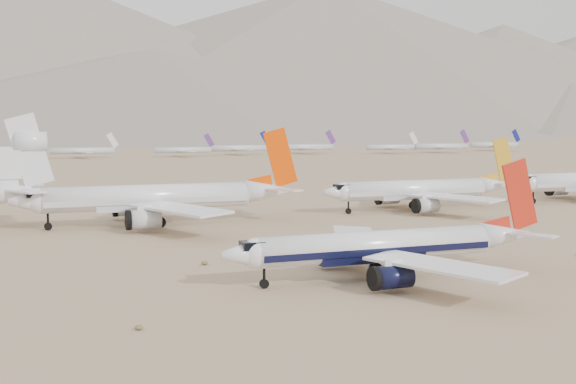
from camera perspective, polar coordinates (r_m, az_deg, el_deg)
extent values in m
plane|color=#7C6348|center=(102.08, 12.34, -5.97)|extent=(7000.00, 7000.00, 0.00)
cylinder|color=white|center=(93.41, 6.96, -4.22)|extent=(32.18, 3.80, 3.80)
cube|color=black|center=(93.49, 6.96, -4.51)|extent=(31.53, 3.86, 0.86)
sphere|color=white|center=(87.31, -2.50, -4.87)|extent=(3.80, 3.80, 3.80)
cube|color=black|center=(86.96, -2.86, -4.21)|extent=(2.66, 2.47, 0.95)
cone|color=white|center=(103.89, 16.78, -3.27)|extent=(8.04, 3.80, 3.80)
cube|color=white|center=(85.11, 11.95, -5.71)|extent=(12.43, 19.58, 0.60)
cube|color=white|center=(101.90, 18.75, -3.23)|extent=(5.11, 6.68, 0.23)
cylinder|color=black|center=(86.17, 8.30, -6.67)|extent=(4.47, 2.74, 2.74)
cube|color=white|center=(104.58, 5.34, -3.53)|extent=(12.43, 19.58, 0.60)
cube|color=white|center=(107.68, 16.27, -2.70)|extent=(5.11, 6.68, 0.23)
cylinder|color=black|center=(100.07, 3.96, -4.93)|extent=(4.47, 2.74, 2.74)
cube|color=red|center=(104.58, 17.84, -0.18)|extent=(6.10, 0.30, 10.05)
cylinder|color=black|center=(88.36, -1.90, -7.26)|extent=(1.14, 0.48, 1.14)
cylinder|color=black|center=(92.39, 8.44, -6.61)|extent=(1.60, 0.95, 1.60)
cylinder|color=black|center=(96.99, 6.93, -6.01)|extent=(1.60, 0.95, 1.60)
sphere|color=white|center=(188.39, 18.57, 0.67)|extent=(4.52, 4.52, 4.52)
cube|color=black|center=(187.87, 18.42, 1.05)|extent=(3.16, 2.94, 1.13)
cube|color=white|center=(212.28, 20.87, 0.90)|extent=(14.39, 22.68, 0.70)
cylinder|color=silver|center=(206.26, 20.53, 0.21)|extent=(5.18, 3.25, 3.25)
cylinder|color=black|center=(189.50, 18.80, -0.68)|extent=(1.36, 0.56, 1.36)
cylinder|color=white|center=(167.06, 9.96, 0.21)|extent=(35.27, 4.29, 4.29)
cube|color=silver|center=(167.11, 9.95, 0.02)|extent=(34.57, 4.35, 0.96)
sphere|color=white|center=(158.93, 4.46, 0.01)|extent=(4.29, 4.29, 4.29)
cube|color=black|center=(158.56, 4.25, 0.42)|extent=(3.00, 2.79, 1.07)
cone|color=white|center=(178.98, 16.00, 0.53)|extent=(8.82, 4.29, 4.29)
cube|color=white|center=(158.05, 13.08, -0.42)|extent=(13.62, 21.47, 0.66)
cube|color=white|center=(176.72, 17.23, 0.61)|extent=(5.60, 7.32, 0.26)
cylinder|color=silver|center=(158.87, 10.91, -1.05)|extent=(4.90, 3.09, 3.09)
cube|color=white|center=(179.23, 8.71, 0.34)|extent=(13.62, 21.47, 0.66)
cube|color=white|center=(183.22, 15.69, 0.81)|extent=(5.60, 7.32, 0.26)
cylinder|color=silver|center=(173.94, 7.94, -0.45)|extent=(4.90, 3.09, 3.09)
cube|color=gold|center=(180.04, 16.68, 2.48)|extent=(6.69, 0.34, 11.02)
cylinder|color=black|center=(159.85, 4.79, -1.51)|extent=(1.29, 0.54, 1.29)
cylinder|color=black|center=(165.66, 10.90, -1.26)|extent=(1.80, 1.07, 1.80)
cylinder|color=black|center=(170.78, 9.86, -1.04)|extent=(1.80, 1.07, 1.80)
cylinder|color=white|center=(143.56, -10.98, -0.39)|extent=(39.96, 4.88, 4.88)
cube|color=silver|center=(143.62, -10.98, -0.63)|extent=(39.16, 4.96, 1.10)
sphere|color=white|center=(141.74, -18.98, -0.66)|extent=(4.88, 4.88, 4.88)
cube|color=black|center=(141.60, -19.29, -0.13)|extent=(3.42, 3.17, 1.22)
cone|color=white|center=(149.48, -1.61, 0.08)|extent=(9.99, 4.88, 4.88)
cube|color=white|center=(130.42, -8.63, -1.31)|extent=(15.43, 24.32, 0.75)
cube|color=white|center=(145.72, -0.30, 0.18)|extent=(6.34, 8.29, 0.29)
cylinder|color=silver|center=(133.85, -11.21, -2.13)|extent=(5.55, 3.52, 3.52)
cube|color=white|center=(157.99, -10.71, -0.17)|extent=(15.43, 24.32, 0.75)
cube|color=white|center=(154.40, -1.47, 0.48)|extent=(6.34, 8.29, 0.29)
cylinder|color=silver|center=(153.30, -12.38, -1.20)|extent=(5.55, 3.52, 3.52)
cube|color=#F14000|center=(149.90, -0.61, 2.75)|extent=(7.57, 0.39, 12.48)
cylinder|color=black|center=(142.35, -18.43, -2.60)|extent=(1.47, 0.61, 1.47)
cylinder|color=black|center=(141.03, -10.06, -2.36)|extent=(2.05, 1.22, 2.05)
cylinder|color=black|center=(147.71, -10.53, -2.01)|extent=(2.05, 1.22, 2.05)
cone|color=white|center=(146.77, -20.90, -0.06)|extent=(11.59, 5.55, 5.55)
cube|color=white|center=(141.38, -20.02, 0.05)|extent=(7.36, 9.62, 0.33)
cube|color=white|center=(152.02, -20.04, 0.41)|extent=(7.36, 9.62, 0.33)
cube|color=white|center=(146.26, -19.74, 3.11)|extent=(8.79, 0.44, 14.48)
cylinder|color=white|center=(146.21, -19.64, 3.81)|extent=(5.80, 3.60, 3.60)
cylinder|color=silver|center=(427.68, -21.49, 2.97)|extent=(35.36, 3.49, 3.49)
cube|color=#5B2E7D|center=(427.49, -19.29, 3.84)|extent=(7.04, 0.35, 8.87)
cube|color=silver|center=(418.56, -21.51, 2.85)|extent=(9.32, 16.28, 0.35)
cube|color=silver|center=(436.85, -21.47, 2.95)|extent=(9.32, 16.28, 0.35)
cylinder|color=silver|center=(428.35, -15.93, 3.15)|extent=(35.87, 3.54, 3.54)
cube|color=white|center=(429.79, -13.70, 4.01)|extent=(7.14, 0.35, 9.00)
cube|color=silver|center=(419.12, -15.83, 3.03)|extent=(9.45, 16.51, 0.35)
cube|color=silver|center=(437.62, -16.02, 3.12)|extent=(9.45, 16.51, 0.35)
cylinder|color=silver|center=(431.82, -8.31, 3.31)|extent=(33.92, 3.35, 3.35)
cube|color=#5B2E7D|center=(435.25, -6.26, 4.09)|extent=(6.76, 0.34, 8.51)
cube|color=silver|center=(423.26, -8.06, 3.20)|extent=(8.94, 15.62, 0.34)
cube|color=silver|center=(440.43, -8.55, 3.28)|extent=(8.94, 15.62, 0.34)
cylinder|color=silver|center=(452.45, -3.93, 3.47)|extent=(37.59, 3.72, 3.72)
cube|color=navy|center=(457.58, -1.80, 4.29)|extent=(7.49, 0.37, 9.43)
cube|color=silver|center=(443.15, -3.57, 3.36)|extent=(9.90, 17.31, 0.37)
cube|color=silver|center=(461.81, -4.27, 3.44)|extent=(9.90, 17.31, 0.37)
cylinder|color=silver|center=(469.66, 1.36, 3.56)|extent=(38.49, 3.80, 3.80)
cube|color=#5B2E7D|center=(476.47, 3.39, 4.35)|extent=(7.67, 0.38, 9.65)
cube|color=silver|center=(460.45, 1.82, 3.45)|extent=(10.14, 17.72, 0.38)
cube|color=silver|center=(478.95, 0.92, 3.53)|extent=(10.14, 17.72, 0.38)
cylinder|color=silver|center=(478.36, 8.16, 3.52)|extent=(35.32, 3.49, 3.49)
cube|color=white|center=(486.33, 9.90, 4.22)|extent=(7.03, 0.35, 8.86)
cube|color=silver|center=(470.36, 8.69, 3.42)|extent=(9.31, 16.26, 0.35)
cube|color=silver|center=(486.43, 7.65, 3.50)|extent=(9.31, 16.26, 0.35)
cylinder|color=silver|center=(495.80, 12.00, 3.55)|extent=(39.13, 3.87, 3.87)
cube|color=#5B2E7D|center=(505.71, 13.78, 4.29)|extent=(7.79, 0.39, 9.81)
cube|color=silver|center=(487.29, 12.63, 3.43)|extent=(10.31, 18.01, 0.39)
cube|color=silver|center=(504.41, 11.38, 3.52)|extent=(10.31, 18.01, 0.39)
cylinder|color=silver|center=(540.35, 16.01, 3.60)|extent=(39.06, 3.86, 3.86)
cube|color=navy|center=(551.27, 17.58, 4.27)|extent=(7.78, 0.39, 9.80)
cube|color=silver|center=(532.25, 16.66, 3.50)|extent=(10.29, 17.98, 0.39)
cube|color=silver|center=(548.54, 15.39, 3.58)|extent=(10.29, 17.98, 0.39)
cone|color=slate|center=(1587.80, -11.18, 8.99)|extent=(1824.00, 1824.00, 240.00)
cone|color=slate|center=(1907.81, 3.13, 10.59)|extent=(2356.00, 2356.00, 380.00)
cone|color=slate|center=(2103.57, 16.55, 8.66)|extent=(1682.00, 1682.00, 290.00)
cone|color=slate|center=(1202.65, -10.60, 7.77)|extent=(1260.00, 1260.00, 140.00)
cone|color=slate|center=(1585.71, 21.51, 6.19)|extent=(900.00, 900.00, 100.00)
ellipsoid|color=brown|center=(72.71, -11.70, -10.44)|extent=(0.84, 0.84, 0.46)
ellipsoid|color=brown|center=(103.28, -6.60, -5.58)|extent=(0.98, 0.98, 0.54)
ellipsoid|color=brown|center=(148.82, 18.31, -2.43)|extent=(0.98, 0.98, 0.54)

